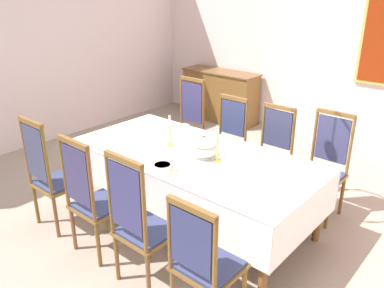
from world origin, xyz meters
TOP-DOWN VIEW (x-y plane):
  - ground at (0.00, 0.00)m, footprint 6.47×6.12m
  - back_wall at (0.00, 3.10)m, footprint 6.47×0.08m
  - left_wall at (-3.28, 0.00)m, footprint 0.08×6.12m
  - dining_table at (0.00, -0.07)m, footprint 2.52×1.19m
  - tablecloth at (0.00, -0.07)m, footprint 2.54×1.21m
  - chair_south_a at (-0.98, -1.08)m, footprint 0.44×0.42m
  - chair_north_a at (-0.98, 0.94)m, footprint 0.44×0.42m
  - chair_south_b at (-0.31, -1.07)m, footprint 0.44×0.42m
  - chair_north_b at (-0.31, 0.93)m, footprint 0.44×0.42m
  - chair_south_c at (0.32, -1.08)m, footprint 0.44×0.42m
  - chair_north_c at (0.32, 0.93)m, footprint 0.44×0.42m
  - chair_south_d at (0.96, -1.07)m, footprint 0.44×0.42m
  - chair_north_d at (0.96, 0.94)m, footprint 0.44×0.42m
  - soup_tureen at (0.14, -0.07)m, footprint 0.29×0.29m
  - candlestick_west at (-0.31, -0.07)m, footprint 0.07×0.07m
  - candlestick_east at (0.31, -0.07)m, footprint 0.07×0.07m
  - bowl_near_left at (-0.57, 0.42)m, footprint 0.17×0.17m
  - bowl_near_right at (0.03, -0.52)m, footprint 0.18×0.18m
  - spoon_primary at (-0.68, 0.44)m, footprint 0.05×0.18m
  - spoon_secondary at (0.15, -0.49)m, footprint 0.03×0.18m
  - sideboard at (-1.80, 2.78)m, footprint 1.44×0.48m

SIDE VIEW (x-z plane):
  - ground at x=0.00m, z-range -0.04..0.00m
  - sideboard at x=-1.80m, z-range 0.00..0.91m
  - chair_south_d at x=0.96m, z-range 0.02..1.07m
  - chair_north_b at x=-0.31m, z-range 0.02..1.08m
  - chair_north_c at x=0.32m, z-range 0.02..1.08m
  - chair_north_d at x=0.96m, z-range 0.00..1.13m
  - chair_south_b at x=-0.31m, z-range 0.00..1.16m
  - chair_south_a at x=-0.98m, z-range 0.00..1.18m
  - chair_south_c at x=0.32m, z-range -0.01..1.18m
  - chair_north_a at x=-0.98m, z-range -0.01..1.18m
  - tablecloth at x=0.00m, z-range 0.44..0.86m
  - dining_table at x=0.00m, z-range 0.31..1.06m
  - spoon_primary at x=-0.68m, z-range 0.76..0.77m
  - spoon_secondary at x=0.15m, z-range 0.76..0.77m
  - bowl_near_left at x=-0.57m, z-range 0.76..0.80m
  - bowl_near_right at x=0.03m, z-range 0.76..0.81m
  - soup_tureen at x=0.14m, z-range 0.75..0.98m
  - candlestick_west at x=-0.31m, z-range 0.72..1.05m
  - candlestick_east at x=0.31m, z-range 0.72..1.08m
  - back_wall at x=0.00m, z-range 0.00..3.35m
  - left_wall at x=-3.28m, z-range 0.00..3.35m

